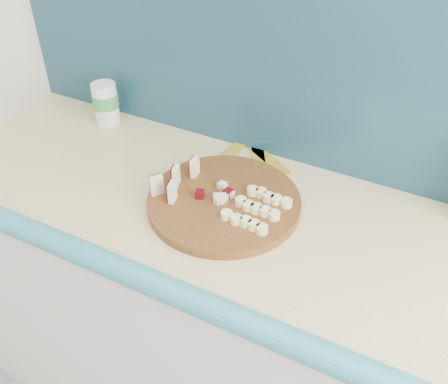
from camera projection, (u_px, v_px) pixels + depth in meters
kitchen_counter at (302, 352)px, 1.46m from camera, size 2.20×0.63×0.91m
backsplash at (372, 93)px, 1.22m from camera, size 2.20×0.02×0.50m
cutting_board at (224, 202)px, 1.27m from camera, size 0.43×0.43×0.02m
apple_wedges at (175, 180)px, 1.28m from camera, size 0.07×0.15×0.05m
apple_chunks at (216, 192)px, 1.26m from camera, size 0.06×0.07×0.02m
banana_slices at (257, 209)px, 1.21m from camera, size 0.13×0.16×0.02m
canister at (106, 102)px, 1.57m from camera, size 0.08×0.08×0.13m
banana_peel at (254, 153)px, 1.46m from camera, size 0.22×0.19×0.01m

